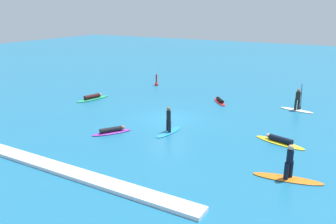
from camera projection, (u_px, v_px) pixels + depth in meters
name	position (u px, v px, depth m)	size (l,w,h in m)	color
ground_plane	(168.00, 119.00, 24.88)	(120.00, 120.00, 0.00)	#1E6B93
surfer_on_red_board	(220.00, 101.00, 29.09)	(2.00, 2.27, 0.38)	red
surfer_on_white_board	(297.00, 104.00, 26.71)	(2.71, 1.14, 2.14)	white
surfer_on_green_board	(93.00, 98.00, 30.04)	(1.45, 3.33, 0.46)	#23B266
surfer_on_blue_board	(169.00, 126.00, 21.98)	(0.92, 2.57, 1.72)	#1E8CD1
surfer_on_orange_board	(288.00, 171.00, 15.95)	(3.27, 1.23, 1.75)	orange
surfer_on_purple_board	(112.00, 131.00, 21.96)	(1.95, 2.50, 0.39)	purple
surfer_on_yellow_board	(280.00, 141.00, 20.34)	(3.22, 1.61, 0.42)	yellow
marker_buoy	(156.00, 83.00, 35.41)	(0.39, 0.39, 1.27)	red
wave_crest	(67.00, 171.00, 16.69)	(14.60, 0.90, 0.18)	white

